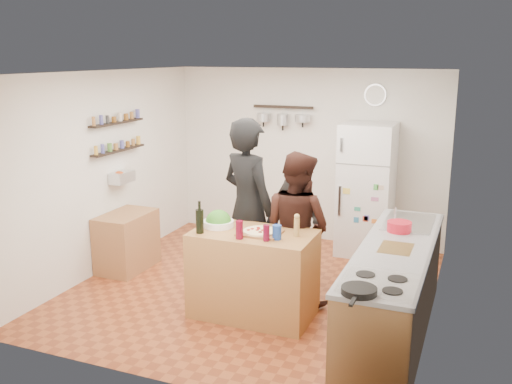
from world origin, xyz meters
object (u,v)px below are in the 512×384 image
at_px(red_bowl, 399,227).
at_px(side_table, 127,241).
at_px(fridge, 366,189).
at_px(salt_canister, 277,232).
at_px(pepper_mill, 297,227).
at_px(salad_bowl, 218,224).
at_px(person_left, 248,208).
at_px(person_back, 297,218).
at_px(person_center, 297,228).
at_px(skillet, 359,291).
at_px(prep_island, 253,274).
at_px(wine_bottle, 200,221).
at_px(wall_clock, 375,95).
at_px(counter_run, 394,293).

xyz_separation_m(red_bowl, side_table, (-3.39, 0.07, -0.61)).
bearing_deg(fridge, salt_canister, -98.82).
distance_m(pepper_mill, side_table, 2.60).
distance_m(salad_bowl, person_left, 0.50).
bearing_deg(person_back, side_table, 51.79).
relative_size(person_left, person_center, 1.20).
height_order(pepper_mill, fridge, fridge).
xyz_separation_m(salad_bowl, person_left, (0.14, 0.48, 0.07)).
height_order(salt_canister, skillet, salt_canister).
bearing_deg(side_table, person_center, -2.63).
bearing_deg(prep_island, person_back, 82.17).
xyz_separation_m(prep_island, salt_canister, (0.30, -0.12, 0.53)).
xyz_separation_m(skillet, red_bowl, (0.05, 1.71, 0.03)).
xyz_separation_m(wine_bottle, person_left, (0.22, 0.75, -0.02)).
xyz_separation_m(person_center, red_bowl, (1.08, 0.04, 0.13)).
xyz_separation_m(salad_bowl, side_table, (-1.58, 0.58, -0.58)).
xyz_separation_m(salt_canister, red_bowl, (1.09, 0.68, -0.01)).
bearing_deg(fridge, person_back, -112.12).
distance_m(skillet, fridge, 3.58).
bearing_deg(wall_clock, skillet, -80.41).
bearing_deg(skillet, wine_bottle, 153.30).
height_order(person_left, fridge, person_left).
xyz_separation_m(person_left, wall_clock, (0.96, 2.18, 1.14)).
xyz_separation_m(salt_canister, side_table, (-2.30, 0.75, -0.62)).
relative_size(prep_island, side_table, 1.56).
bearing_deg(skillet, person_left, 134.02).
distance_m(person_back, wall_clock, 2.22).
height_order(wine_bottle, pepper_mill, wine_bottle).
height_order(person_back, side_table, person_back).
bearing_deg(wine_bottle, red_bowl, 22.52).
distance_m(wine_bottle, person_back, 1.43).
bearing_deg(salad_bowl, fridge, 64.53).
distance_m(pepper_mill, person_center, 0.52).
bearing_deg(wall_clock, wine_bottle, -112.09).
bearing_deg(counter_run, wall_clock, 105.92).
bearing_deg(fridge, wall_clock, 90.00).
bearing_deg(salad_bowl, wall_clock, 67.36).
bearing_deg(wine_bottle, prep_island, 23.75).
xyz_separation_m(salad_bowl, skillet, (1.76, -1.19, 0.00)).
bearing_deg(fridge, person_center, -101.75).
xyz_separation_m(skillet, side_table, (-3.34, 1.77, -0.58)).
xyz_separation_m(person_left, red_bowl, (1.66, 0.04, -0.04)).
bearing_deg(wall_clock, person_left, -113.88).
xyz_separation_m(red_bowl, wall_clock, (-0.70, 2.14, 1.18)).
distance_m(salt_canister, person_center, 0.66).
bearing_deg(skillet, red_bowl, 88.32).
bearing_deg(wall_clock, counter_run, -74.08).
distance_m(prep_island, pepper_mill, 0.71).
bearing_deg(person_left, fridge, -92.31).
distance_m(salt_canister, skillet, 1.46).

